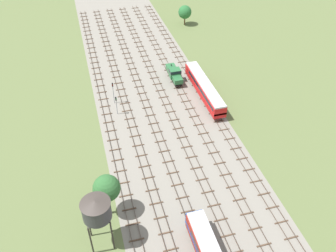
% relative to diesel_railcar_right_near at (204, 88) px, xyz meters
% --- Properties ---
extents(ground_plane, '(480.00, 480.00, 0.00)m').
position_rel_diesel_railcar_right_near_xyz_m(ground_plane, '(-11.56, -3.10, -2.60)').
color(ground_plane, '#5B6B3D').
extents(ballast_bed, '(27.12, 176.00, 0.01)m').
position_rel_diesel_railcar_right_near_xyz_m(ballast_bed, '(-11.56, -3.10, -2.59)').
color(ballast_bed, gray).
rests_on(ballast_bed, ground).
extents(track_far_left, '(2.40, 126.00, 0.29)m').
position_rel_diesel_railcar_right_near_xyz_m(track_far_left, '(-23.12, -2.10, -2.46)').
color(track_far_left, '#47382D').
rests_on(track_far_left, ground).
extents(track_left, '(2.40, 126.00, 0.29)m').
position_rel_diesel_railcar_right_near_xyz_m(track_left, '(-18.49, -2.10, -2.46)').
color(track_left, '#47382D').
rests_on(track_left, ground).
extents(track_centre_left, '(2.40, 126.00, 0.29)m').
position_rel_diesel_railcar_right_near_xyz_m(track_centre_left, '(-13.87, -2.10, -2.46)').
color(track_centre_left, '#47382D').
rests_on(track_centre_left, ground).
extents(track_centre, '(2.40, 126.00, 0.29)m').
position_rel_diesel_railcar_right_near_xyz_m(track_centre, '(-9.25, -2.10, -2.46)').
color(track_centre, '#47382D').
rests_on(track_centre, ground).
extents(track_centre_right, '(2.40, 126.00, 0.29)m').
position_rel_diesel_railcar_right_near_xyz_m(track_centre_right, '(-4.62, -2.10, -2.46)').
color(track_centre_right, '#47382D').
rests_on(track_centre_right, ground).
extents(track_right, '(2.40, 126.00, 0.29)m').
position_rel_diesel_railcar_right_near_xyz_m(track_right, '(-0.00, -2.10, -2.46)').
color(track_right, '#47382D').
rests_on(track_right, ground).
extents(diesel_railcar_right_near, '(2.96, 20.50, 3.80)m').
position_rel_diesel_railcar_right_near_xyz_m(diesel_railcar_right_near, '(0.00, 0.00, 0.00)').
color(diesel_railcar_right_near, red).
rests_on(diesel_railcar_right_near, ground).
extents(shunter_loco_centre_right_mid, '(2.74, 8.46, 3.10)m').
position_rel_diesel_railcar_right_near_xyz_m(shunter_loco_centre_right_mid, '(-4.62, 9.14, -0.59)').
color(shunter_loco_centre_right_mid, '#286638').
rests_on(shunter_loco_centre_right_mid, ground).
extents(water_tower, '(4.33, 4.33, 9.72)m').
position_rel_diesel_railcar_right_near_xyz_m(water_tower, '(-28.14, -32.46, 5.31)').
color(water_tower, '#2D2826').
rests_on(water_tower, ground).
extents(signal_post_nearest, '(0.28, 0.47, 5.59)m').
position_rel_diesel_railcar_right_near_xyz_m(signal_post_nearest, '(-20.80, 3.21, 0.94)').
color(signal_post_nearest, gray).
rests_on(signal_post_nearest, ground).
extents(signal_post_near, '(0.28, 0.47, 4.73)m').
position_rel_diesel_railcar_right_near_xyz_m(signal_post_near, '(-20.80, -1.13, 0.44)').
color(signal_post_near, gray).
rests_on(signal_post_near, ground).
extents(lineside_tree_0, '(4.31, 4.31, 8.30)m').
position_rel_diesel_railcar_right_near_xyz_m(lineside_tree_0, '(-26.21, -27.43, 3.51)').
color(lineside_tree_0, '#4C331E').
rests_on(lineside_tree_0, ground).
extents(lineside_tree_1, '(4.22, 4.22, 6.34)m').
position_rel_diesel_railcar_right_near_xyz_m(lineside_tree_1, '(8.11, 40.92, 1.62)').
color(lineside_tree_1, '#4C331E').
rests_on(lineside_tree_1, ground).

